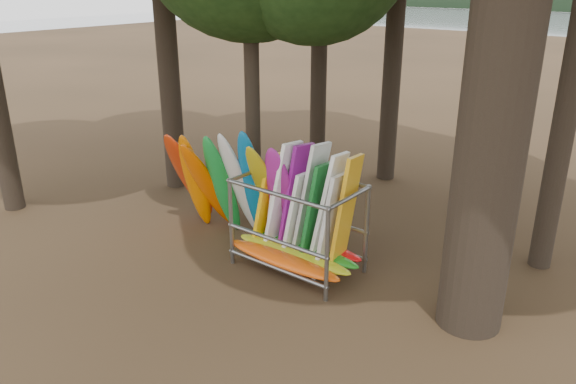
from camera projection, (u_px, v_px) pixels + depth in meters
The scene contains 3 objects.
ground at pixel (245, 269), 12.53m from camera, with size 120.00×120.00×0.00m, color #47331E.
kayak_row at pixel (232, 188), 13.49m from camera, with size 3.99×2.14×3.07m.
storage_rack at pixel (298, 228), 12.27m from camera, with size 3.04×1.57×2.90m.
Camera 1 is at (7.59, -8.12, 6.10)m, focal length 35.00 mm.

